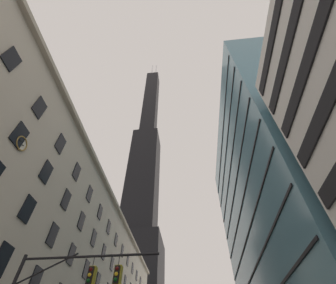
% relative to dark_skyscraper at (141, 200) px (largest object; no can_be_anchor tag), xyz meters
% --- Properties ---
extents(station_building, '(14.32, 73.72, 26.56)m').
position_rel_dark_skyscraper_xyz_m(station_building, '(4.10, -64.25, -56.89)').
color(station_building, beige).
rests_on(station_building, ground).
extents(dark_skyscraper, '(23.38, 23.38, 236.82)m').
position_rel_dark_skyscraper_xyz_m(dark_skyscraper, '(0.00, 0.00, 0.00)').
color(dark_skyscraper, black).
rests_on(dark_skyscraper, ground).
extents(glass_office_midrise, '(19.85, 36.93, 40.87)m').
position_rel_dark_skyscraper_xyz_m(glass_office_midrise, '(42.79, -71.01, -49.71)').
color(glass_office_midrise, teal).
rests_on(glass_office_midrise, ground).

